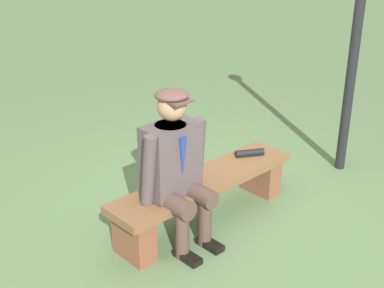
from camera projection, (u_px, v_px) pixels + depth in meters
ground_plane at (204, 220)px, 4.45m from camera, size 30.00×30.00×0.00m
bench at (205, 191)px, 4.34m from camera, size 1.82×0.41×0.42m
seated_man at (176, 164)px, 3.91m from camera, size 0.61×0.56×1.27m
rolled_magazine at (250, 153)px, 4.66m from camera, size 0.26×0.19×0.06m
lamp_post at (359, 14)px, 4.78m from camera, size 0.22×0.22×2.62m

